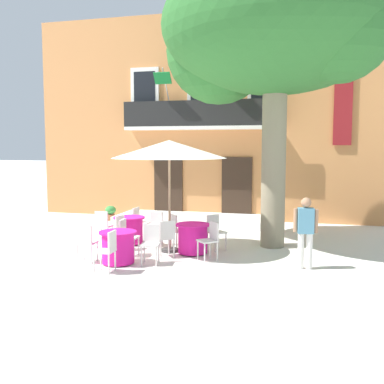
# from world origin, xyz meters

# --- Properties ---
(ground_plane) EXTENTS (120.00, 120.00, 0.00)m
(ground_plane) POSITION_xyz_m (0.00, 0.00, 0.00)
(ground_plane) COLOR silver
(building_facade) EXTENTS (13.00, 5.09, 7.50)m
(building_facade) POSITION_xyz_m (0.07, 6.99, 3.75)
(building_facade) COLOR #CC844C
(building_facade) RESTS_ON ground
(entrance_step_platform) EXTENTS (5.57, 2.00, 0.25)m
(entrance_step_platform) POSITION_xyz_m (0.07, 4.00, 0.12)
(entrance_step_platform) COLOR silver
(entrance_step_platform) RESTS_ON ground
(plane_tree) EXTENTS (6.14, 5.39, 7.63)m
(plane_tree) POSITION_xyz_m (2.91, 0.98, 5.68)
(plane_tree) COLOR #7F755B
(plane_tree) RESTS_ON ground
(cafe_table_near_tree) EXTENTS (0.86, 0.86, 0.76)m
(cafe_table_near_tree) POSITION_xyz_m (1.14, -0.42, 0.39)
(cafe_table_near_tree) COLOR #DB1984
(cafe_table_near_tree) RESTS_ON ground
(cafe_chair_near_tree_0) EXTENTS (0.57, 0.57, 0.91)m
(cafe_chair_near_tree_0) POSITION_xyz_m (1.70, -0.93, 0.53)
(cafe_chair_near_tree_0) COLOR silver
(cafe_chair_near_tree_0) RESTS_ON ground
(cafe_chair_near_tree_1) EXTENTS (0.56, 0.56, 0.91)m
(cafe_chair_near_tree_1) POSITION_xyz_m (1.58, 0.18, 0.53)
(cafe_chair_near_tree_1) COLOR silver
(cafe_chair_near_tree_1) RESTS_ON ground
(cafe_chair_near_tree_2) EXTENTS (0.57, 0.57, 0.91)m
(cafe_chair_near_tree_2) POSITION_xyz_m (0.58, 0.08, 0.53)
(cafe_chair_near_tree_2) COLOR silver
(cafe_chair_near_tree_2) RESTS_ON ground
(cafe_chair_near_tree_3) EXTENTS (0.56, 0.56, 0.91)m
(cafe_chair_near_tree_3) POSITION_xyz_m (0.60, -0.95, 0.53)
(cafe_chair_near_tree_3) COLOR silver
(cafe_chair_near_tree_3) RESTS_ON ground
(cafe_table_middle) EXTENTS (0.86, 0.86, 0.76)m
(cafe_table_middle) POSITION_xyz_m (-0.85, 0.23, 0.39)
(cafe_table_middle) COLOR #DB1984
(cafe_table_middle) RESTS_ON ground
(cafe_chair_middle_0) EXTENTS (0.44, 0.44, 0.91)m
(cafe_chair_middle_0) POSITION_xyz_m (-0.10, 0.23, 0.53)
(cafe_chair_middle_0) COLOR silver
(cafe_chair_middle_0) RESTS_ON ground
(cafe_chair_middle_1) EXTENTS (0.44, 0.44, 0.91)m
(cafe_chair_middle_1) POSITION_xyz_m (-0.85, 0.98, 0.53)
(cafe_chair_middle_1) COLOR silver
(cafe_chair_middle_1) RESTS_ON ground
(cafe_chair_middle_2) EXTENTS (0.40, 0.40, 0.91)m
(cafe_chair_middle_2) POSITION_xyz_m (-1.60, 0.15, 0.53)
(cafe_chair_middle_2) COLOR silver
(cafe_chair_middle_2) RESTS_ON ground
(cafe_chair_middle_3) EXTENTS (0.46, 0.46, 0.91)m
(cafe_chair_middle_3) POSITION_xyz_m (-0.89, -0.52, 0.53)
(cafe_chair_middle_3) COLOR silver
(cafe_chair_middle_3) RESTS_ON ground
(cafe_table_front) EXTENTS (0.86, 0.86, 0.76)m
(cafe_table_front) POSITION_xyz_m (-0.28, -1.81, 0.39)
(cafe_table_front) COLOR #DB1984
(cafe_table_front) RESTS_ON ground
(cafe_chair_front_0) EXTENTS (0.43, 0.43, 0.91)m
(cafe_chair_front_0) POSITION_xyz_m (-1.02, -1.94, 0.53)
(cafe_chair_front_0) COLOR silver
(cafe_chair_front_0) RESTS_ON ground
(cafe_chair_front_1) EXTENTS (0.41, 0.41, 0.91)m
(cafe_chair_front_1) POSITION_xyz_m (-0.18, -2.56, 0.53)
(cafe_chair_front_1) COLOR silver
(cafe_chair_front_1) RESTS_ON ground
(cafe_chair_front_2) EXTENTS (0.46, 0.46, 0.91)m
(cafe_chair_front_2) POSITION_xyz_m (0.45, -1.61, 0.53)
(cafe_chair_front_2) COLOR silver
(cafe_chair_front_2) RESTS_ON ground
(cafe_chair_front_3) EXTENTS (0.41, 0.41, 0.91)m
(cafe_chair_front_3) POSITION_xyz_m (-0.38, -1.06, 0.53)
(cafe_chair_front_3) COLOR silver
(cafe_chair_front_3) RESTS_ON ground
(cafe_umbrella) EXTENTS (2.90, 2.90, 2.85)m
(cafe_umbrella) POSITION_xyz_m (0.51, -0.35, 2.61)
(cafe_umbrella) COLOR #997A56
(cafe_umbrella) RESTS_ON ground
(ground_planter_left) EXTENTS (0.39, 0.39, 0.53)m
(ground_planter_left) POSITION_xyz_m (-3.06, 3.78, 0.30)
(ground_planter_left) COLOR #995638
(ground_planter_left) RESTS_ON ground
(pedestrian_near_entrance) EXTENTS (0.53, 0.28, 1.59)m
(pedestrian_near_entrance) POSITION_xyz_m (3.89, -1.15, 0.90)
(pedestrian_near_entrance) COLOR silver
(pedestrian_near_entrance) RESTS_ON ground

